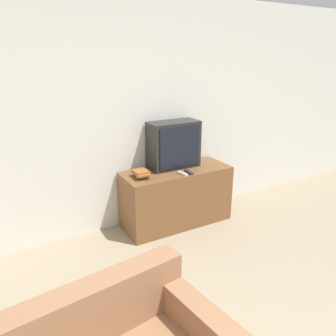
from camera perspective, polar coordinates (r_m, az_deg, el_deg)
name	(u,v)px	position (r m, az deg, el deg)	size (l,w,h in m)	color
wall_back	(101,120)	(3.65, -11.58, 8.23)	(9.00, 0.06, 2.60)	silver
tv_stand	(176,197)	(3.97, 1.46, -4.99)	(1.30, 0.52, 0.69)	brown
television	(174,145)	(3.87, 0.99, 4.09)	(0.60, 0.29, 0.55)	black
book_stack	(141,173)	(3.61, -4.72, -0.96)	(0.18, 0.24, 0.08)	#2D753D
remote_on_stand	(189,172)	(3.74, 3.68, -0.70)	(0.05, 0.16, 0.02)	#2D2D2D
remote_secondary	(182,174)	(3.69, 2.52, -0.97)	(0.07, 0.15, 0.02)	#B7B7B7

